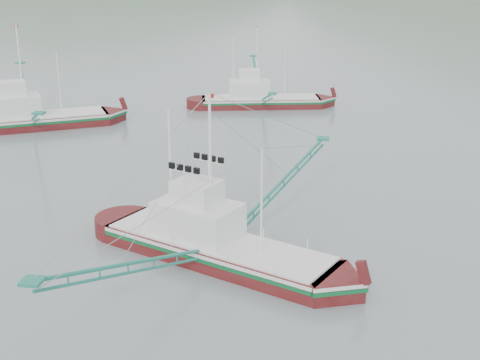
# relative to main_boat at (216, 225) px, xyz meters

# --- Properties ---
(ground) EXTENTS (1200.00, 1200.00, 0.00)m
(ground) POSITION_rel_main_boat_xyz_m (0.48, -0.27, -2.26)
(ground) COLOR slate
(ground) RESTS_ON ground
(main_boat) EXTENTS (15.34, 25.85, 11.01)m
(main_boat) POSITION_rel_main_boat_xyz_m (0.00, 0.00, 0.00)
(main_boat) COLOR #490C0D
(main_boat) RESTS_ON ground
(bg_boat_left) EXTENTS (18.67, 26.50, 11.60)m
(bg_boat_left) POSITION_rel_main_boat_xyz_m (-25.62, 28.13, 0.16)
(bg_boat_left) COLOR #490C0D
(bg_boat_left) RESTS_ON ground
(bg_boat_far) EXTENTS (14.55, 25.15, 10.32)m
(bg_boat_far) POSITION_rel_main_boat_xyz_m (-3.08, 42.03, -0.43)
(bg_boat_far) COLOR #490C0D
(bg_boat_far) RESTS_ON ground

